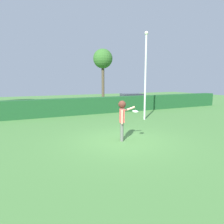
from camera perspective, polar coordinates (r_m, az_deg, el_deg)
ground_plane at (r=9.41m, az=3.08°, el=-7.80°), size 60.00×60.00×0.00m
person at (r=9.20m, az=2.79°, el=-0.94°), size 0.83×0.52×1.79m
frisbee at (r=9.01m, az=6.35°, el=0.19°), size 0.25×0.25×0.06m
lamppost at (r=14.34m, az=9.07°, el=10.71°), size 0.24×0.24×5.79m
hedge_row at (r=16.50m, az=-10.29°, el=1.46°), size 29.90×0.90×1.29m
parked_car_white at (r=22.69m, az=5.36°, el=3.58°), size 4.43×2.41×1.25m
willow_tree at (r=27.01m, az=-2.50°, el=14.02°), size 2.41×2.41×6.54m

